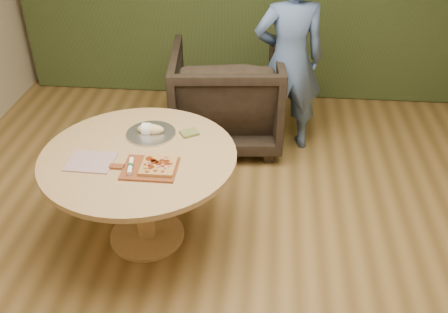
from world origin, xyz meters
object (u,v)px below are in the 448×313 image
object	(u,v)px
pedestal_table	(140,171)
cutlery_roll	(130,166)
bread_roll	(149,129)
person_standing	(289,61)
serving_tray	(151,133)
pizza_paddle	(149,168)
flatbread_pizza	(158,166)
armchair	(226,92)

from	to	relation	value
pedestal_table	cutlery_roll	distance (m)	0.25
bread_roll	person_standing	bearing A→B (deg)	48.94
serving_tray	person_standing	distance (m)	1.53
pedestal_table	bread_roll	distance (m)	0.32
pizza_paddle	flatbread_pizza	distance (m)	0.07
flatbread_pizza	bread_roll	size ratio (longest dim) A/B	1.14
pizza_paddle	person_standing	world-z (taller)	person_standing
pizza_paddle	armchair	bearing A→B (deg)	77.69
cutlery_roll	bread_roll	world-z (taller)	bread_roll
pizza_paddle	armchair	distance (m)	1.70
pedestal_table	person_standing	xyz separation A→B (m)	(1.03, 1.42, 0.27)
bread_roll	serving_tray	bearing A→B (deg)	0.00
pizza_paddle	flatbread_pizza	xyz separation A→B (m)	(0.06, 0.01, 0.02)
pedestal_table	person_standing	bearing A→B (deg)	54.07
pedestal_table	pizza_paddle	size ratio (longest dim) A/B	3.01
pedestal_table	bread_roll	bearing A→B (deg)	85.33
pedestal_table	person_standing	world-z (taller)	person_standing
pizza_paddle	serving_tray	distance (m)	0.44
flatbread_pizza	cutlery_roll	world-z (taller)	flatbread_pizza
cutlery_roll	pizza_paddle	bearing A→B (deg)	-0.78
pizza_paddle	pedestal_table	bearing A→B (deg)	122.59
flatbread_pizza	cutlery_roll	size ratio (longest dim) A/B	1.11
armchair	bread_roll	bearing A→B (deg)	64.30
cutlery_roll	person_standing	distance (m)	1.91
person_standing	pizza_paddle	bearing A→B (deg)	48.14
pizza_paddle	cutlery_roll	xyz separation A→B (m)	(-0.11, -0.02, 0.02)
flatbread_pizza	person_standing	size ratio (longest dim) A/B	0.13
serving_tray	armchair	distance (m)	1.31
flatbread_pizza	serving_tray	distance (m)	0.45
armchair	pedestal_table	bearing A→B (deg)	66.92
armchair	pizza_paddle	bearing A→B (deg)	72.24
pedestal_table	serving_tray	bearing A→B (deg)	83.42
cutlery_roll	armchair	world-z (taller)	armchair
cutlery_roll	person_standing	size ratio (longest dim) A/B	0.11
pizza_paddle	flatbread_pizza	bearing A→B (deg)	6.56
cutlery_roll	serving_tray	xyz separation A→B (m)	(0.03, 0.45, -0.02)
pizza_paddle	cutlery_roll	size ratio (longest dim) A/B	2.23
bread_roll	armchair	distance (m)	1.32
bread_roll	armchair	size ratio (longest dim) A/B	0.19
flatbread_pizza	serving_tray	world-z (taller)	flatbread_pizza
pizza_paddle	bread_roll	size ratio (longest dim) A/B	2.30
pedestal_table	cutlery_roll	size ratio (longest dim) A/B	6.73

